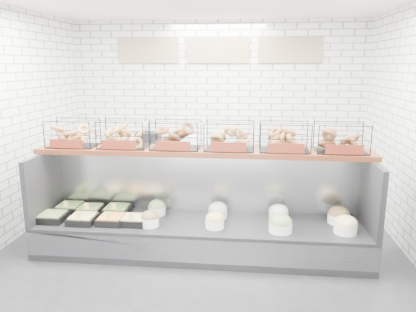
# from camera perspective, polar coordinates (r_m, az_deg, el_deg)

# --- Properties ---
(ground) EXTENTS (5.50, 5.50, 0.00)m
(ground) POSITION_cam_1_polar(r_m,az_deg,el_deg) (4.90, -1.48, -14.85)
(ground) COLOR black
(ground) RESTS_ON ground
(room_shell) EXTENTS (5.02, 5.51, 3.01)m
(room_shell) POSITION_cam_1_polar(r_m,az_deg,el_deg) (4.94, -0.70, 10.31)
(room_shell) COLOR silver
(room_shell) RESTS_ON ground
(display_case) EXTENTS (4.00, 0.90, 1.20)m
(display_case) POSITION_cam_1_polar(r_m,az_deg,el_deg) (5.07, -1.05, -9.75)
(display_case) COLOR black
(display_case) RESTS_ON ground
(bagel_shelf) EXTENTS (4.10, 0.50, 0.40)m
(bagel_shelf) POSITION_cam_1_polar(r_m,az_deg,el_deg) (4.93, -0.79, 2.47)
(bagel_shelf) COLOR #441A0E
(bagel_shelf) RESTS_ON display_case
(prep_counter) EXTENTS (4.00, 0.60, 1.20)m
(prep_counter) POSITION_cam_1_polar(r_m,az_deg,el_deg) (6.99, 1.05, -2.16)
(prep_counter) COLOR #93969B
(prep_counter) RESTS_ON ground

